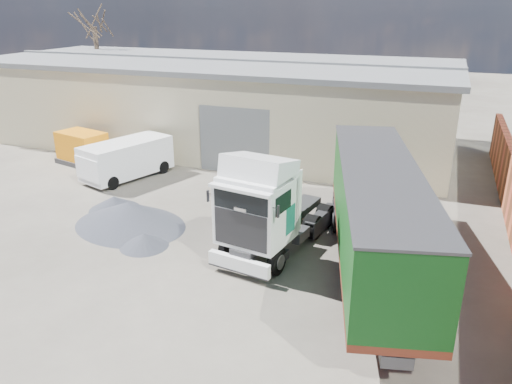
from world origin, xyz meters
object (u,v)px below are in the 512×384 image
(orange_skip, at_px, (83,150))
(box_trailer, at_px, (376,209))
(panel_van, at_px, (124,160))
(bare_tree, at_px, (93,14))
(tractor_unit, at_px, (267,212))

(orange_skip, bearing_deg, box_trailer, -7.19)
(box_trailer, xyz_separation_m, orange_skip, (-17.44, 6.76, -1.53))
(panel_van, xyz_separation_m, orange_skip, (-3.77, 1.39, -0.21))
(orange_skip, bearing_deg, bare_tree, 135.81)
(box_trailer, relative_size, panel_van, 2.27)
(tractor_unit, xyz_separation_m, panel_van, (-9.87, 5.44, -0.69))
(box_trailer, bearing_deg, panel_van, 144.72)
(box_trailer, bearing_deg, tractor_unit, 167.18)
(panel_van, bearing_deg, bare_tree, 148.70)
(bare_tree, relative_size, panel_van, 1.85)
(box_trailer, bearing_deg, bare_tree, 129.53)
(panel_van, bearing_deg, tractor_unit, -10.36)
(tractor_unit, relative_size, orange_skip, 1.91)
(box_trailer, distance_m, orange_skip, 18.77)
(tractor_unit, distance_m, box_trailer, 3.85)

